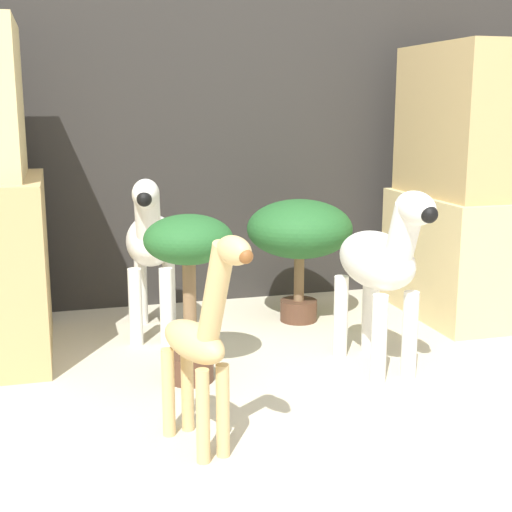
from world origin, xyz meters
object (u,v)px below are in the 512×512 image
(zebra_right, at_px, (381,264))
(potted_palm_front, at_px, (189,259))
(zebra_left, at_px, (151,243))
(potted_palm_back, at_px, (300,233))
(giraffe_figurine, at_px, (201,340))

(zebra_right, distance_m, potted_palm_front, 0.66)
(zebra_left, distance_m, potted_palm_front, 0.52)
(zebra_right, relative_size, potted_palm_front, 1.15)
(zebra_left, bearing_deg, potted_palm_back, 3.60)
(zebra_left, xyz_separation_m, potted_palm_back, (0.64, 0.04, 0.00))
(potted_palm_back, bearing_deg, zebra_right, -82.66)
(potted_palm_front, xyz_separation_m, potted_palm_back, (0.58, 0.56, -0.04))
(zebra_right, xyz_separation_m, potted_palm_back, (-0.08, 0.63, 0.00))
(zebra_left, relative_size, giraffe_figurine, 1.06)
(zebra_right, bearing_deg, giraffe_figurine, -148.90)
(giraffe_figurine, distance_m, potted_palm_front, 0.52)
(zebra_right, relative_size, zebra_left, 1.00)
(zebra_left, height_order, potted_palm_front, zebra_left)
(zebra_right, distance_m, potted_palm_back, 0.64)
(zebra_right, xyz_separation_m, potted_palm_front, (-0.66, 0.08, 0.04))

